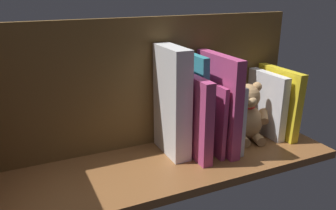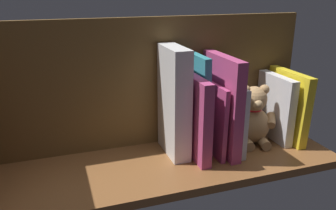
# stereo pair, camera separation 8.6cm
# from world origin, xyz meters

# --- Properties ---
(ground_plane) EXTENTS (0.90, 0.30, 0.02)m
(ground_plane) POSITION_xyz_m (0.00, 0.00, -0.01)
(ground_plane) COLOR brown
(shelf_back_panel) EXTENTS (0.90, 0.02, 0.36)m
(shelf_back_panel) POSITION_xyz_m (0.00, -0.13, 0.18)
(shelf_back_panel) COLOR brown
(shelf_back_panel) RESTS_ON ground_plane
(book_0) EXTENTS (0.03, 0.18, 0.20)m
(book_0) POSITION_xyz_m (-0.38, -0.03, 0.10)
(book_0) COLOR yellow
(book_0) RESTS_ON ground_plane
(book_1) EXTENTS (0.03, 0.16, 0.19)m
(book_1) POSITION_xyz_m (-0.35, -0.04, 0.10)
(book_1) COLOR silver
(book_1) RESTS_ON ground_plane
(teddy_bear) EXTENTS (0.14, 0.13, 0.17)m
(teddy_bear) POSITION_xyz_m (-0.27, -0.03, 0.08)
(teddy_bear) COLOR tan
(teddy_bear) RESTS_ON ground_plane
(book_2) EXTENTS (0.01, 0.18, 0.19)m
(book_2) POSITION_xyz_m (-0.19, -0.02, 0.10)
(book_2) COLOR silver
(book_2) RESTS_ON ground_plane
(book_3) EXTENTS (0.03, 0.19, 0.27)m
(book_3) POSITION_xyz_m (-0.16, -0.02, 0.13)
(book_3) COLOR #B23F72
(book_3) RESTS_ON ground_plane
(book_4) EXTENTS (0.02, 0.18, 0.20)m
(book_4) POSITION_xyz_m (-0.13, -0.02, 0.10)
(book_4) COLOR #B23F72
(book_4) RESTS_ON ground_plane
(book_5) EXTENTS (0.03, 0.12, 0.26)m
(book_5) POSITION_xyz_m (-0.11, -0.05, 0.13)
(book_5) COLOR teal
(book_5) RESTS_ON ground_plane
(book_6) EXTENTS (0.03, 0.19, 0.22)m
(book_6) POSITION_xyz_m (-0.08, -0.02, 0.11)
(book_6) COLOR #B23F72
(book_6) RESTS_ON ground_plane
(dictionary_thick_white) EXTENTS (0.05, 0.14, 0.29)m
(dictionary_thick_white) POSITION_xyz_m (-0.03, -0.04, 0.15)
(dictionary_thick_white) COLOR silver
(dictionary_thick_white) RESTS_ON ground_plane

